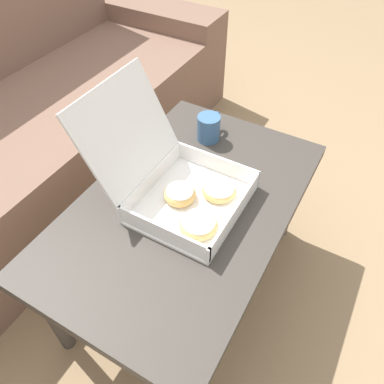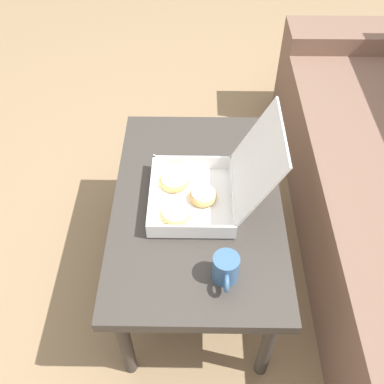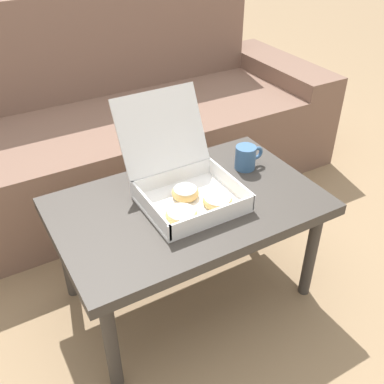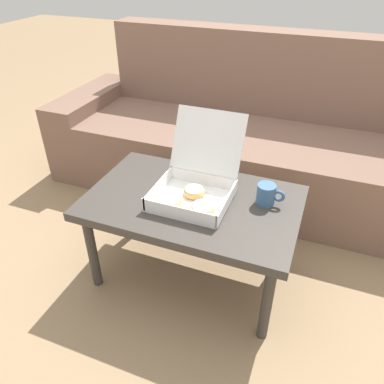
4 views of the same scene
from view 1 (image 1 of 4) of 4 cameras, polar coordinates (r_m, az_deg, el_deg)
The scene contains 4 objects.
ground_plane at distance 1.50m, azimuth -4.15°, elevation -11.72°, with size 12.00×12.00×0.00m, color #937756.
coffee_table at distance 1.14m, azimuth -0.92°, elevation -3.24°, with size 0.92×0.58×0.45m.
pastry_box at distance 1.07m, azimuth -1.71°, elevation 0.92°, with size 0.32×0.41×0.32m.
coffee_mug at distance 1.30m, azimuth 2.62°, elevation 9.81°, with size 0.12×0.08×0.09m.
Camera 1 is at (-0.63, -0.48, 1.27)m, focal length 35.00 mm.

